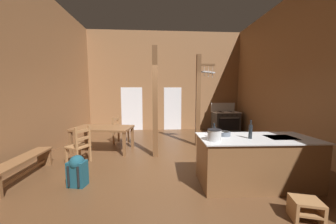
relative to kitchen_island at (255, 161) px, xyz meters
name	(u,v)px	position (x,y,z in m)	size (l,w,h in m)	color
ground_plane	(173,167)	(-1.50, 0.97, -0.51)	(7.94, 9.33, 0.10)	brown
wall_back	(165,82)	(-1.50, 5.31, 1.87)	(7.94, 0.14, 4.66)	#93663F
wall_left	(8,67)	(-5.13, 0.97, 1.87)	(0.14, 9.33, 4.66)	#93663F
wall_right	(322,70)	(2.14, 0.97, 1.87)	(0.14, 9.33, 4.66)	#93663F
glazed_door_back_left	(132,109)	(-3.10, 5.23, 0.57)	(1.00, 0.01, 2.05)	white
glazed_panel_back_right	(173,109)	(-1.14, 5.23, 0.57)	(0.84, 0.01, 2.05)	white
kitchen_island	(255,161)	(0.00, 0.00, 0.00)	(2.18, 1.01, 0.92)	brown
stove_range	(225,122)	(1.23, 4.55, 0.02)	(1.16, 0.84, 1.32)	#313131
support_post_with_pot_rack	(199,98)	(-0.50, 2.55, 1.16)	(0.62, 0.22, 3.01)	brown
support_post_center	(155,103)	(-1.94, 1.62, 1.04)	(0.14, 0.14, 3.01)	brown
step_stool	(306,208)	(0.16, -0.99, -0.28)	(0.42, 0.37, 0.30)	#9E7044
dining_table	(103,130)	(-3.53, 2.17, 0.19)	(1.81, 1.14, 0.74)	brown
ladderback_chair_near_window	(79,146)	(-3.83, 1.23, -0.01)	(0.59, 0.59, 0.95)	#9E7044
ladderback_chair_by_post	(120,130)	(-3.23, 3.06, -0.01)	(0.53, 0.53, 0.95)	#9E7044
bench_along_left_wall	(23,164)	(-4.64, 0.48, -0.15)	(0.39, 1.52, 0.44)	brown
backpack	(77,170)	(-3.39, 0.13, -0.14)	(0.35, 0.34, 0.60)	#194756
stockpot_on_counter	(214,135)	(-0.87, -0.17, 0.56)	(0.32, 0.25, 0.20)	silver
mixing_bowl_on_counter	(224,134)	(-0.56, 0.17, 0.50)	(0.23, 0.23, 0.08)	slate
bottle_tall_on_counter	(250,131)	(-0.16, -0.07, 0.60)	(0.07, 0.07, 0.35)	#1E2328
bottle_short_on_counter	(214,132)	(-0.82, 0.01, 0.57)	(0.08, 0.08, 0.28)	#1E2328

